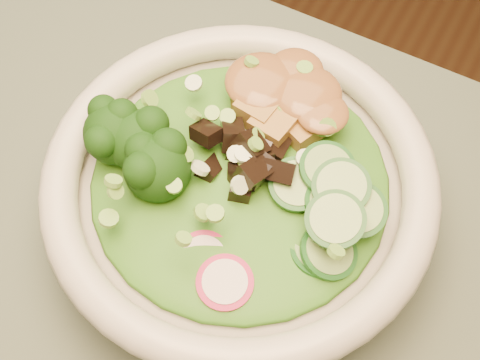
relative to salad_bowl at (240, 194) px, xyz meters
The scene contains 9 objects.
salad_bowl is the anchor object (origin of this frame).
lettuce_bed 0.02m from the salad_bowl, ahead, with size 0.21×0.21×0.02m, color #286A16.
broccoli_florets 0.07m from the salad_bowl, behind, with size 0.08×0.07×0.04m, color black, non-canonical shape.
radish_slices 0.07m from the salad_bowl, 83.30° to the right, with size 0.11×0.04×0.02m, color #A30C3C, non-canonical shape.
cucumber_slices 0.07m from the salad_bowl, ahead, with size 0.07×0.07×0.04m, color #93CB70, non-canonical shape.
mushroom_heap 0.04m from the salad_bowl, 94.14° to the left, with size 0.07×0.07×0.04m, color black, non-canonical shape.
tofu_cubes 0.07m from the salad_bowl, 92.65° to the left, with size 0.09×0.06×0.04m, color olive, non-canonical shape.
peanut_sauce 0.08m from the salad_bowl, 92.65° to the left, with size 0.07×0.06×0.02m, color brown.
scallion_garnish 0.05m from the salad_bowl, ahead, with size 0.19×0.19×0.02m, color #72B33F, non-canonical shape.
Camera 1 is at (0.26, -0.01, 1.20)m, focal length 50.00 mm.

